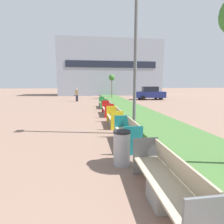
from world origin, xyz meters
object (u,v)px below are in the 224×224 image
at_px(bench_green_frame, 103,104).
at_px(street_lamp_post, 136,44).
at_px(sapling_tree_far, 112,78).
at_px(pedestrian_walking, 77,95).
at_px(litter_bin, 122,148).
at_px(bench_red_frame, 108,110).
at_px(parked_car_distant, 150,93).
at_px(bench_teal_frame, 128,135).
at_px(bench_yellow_frame, 115,119).
at_px(bench_grey_frame, 167,185).

xyz_separation_m(bench_green_frame, street_lamp_post, (0.61, -8.94, 3.52)).
distance_m(sapling_tree_far, pedestrian_walking, 6.60).
distance_m(bench_green_frame, pedestrian_walking, 7.05).
xyz_separation_m(sapling_tree_far, pedestrian_walking, (-5.03, -3.62, -2.27)).
bearing_deg(litter_bin, pedestrian_walking, 97.28).
distance_m(bench_red_frame, parked_car_distant, 13.61).
distance_m(bench_teal_frame, sapling_tree_far, 20.67).
distance_m(pedestrian_walking, parked_car_distant, 10.25).
bearing_deg(bench_teal_frame, bench_green_frame, 89.97).
bearing_deg(bench_yellow_frame, street_lamp_post, -70.35).
height_order(bench_green_frame, parked_car_distant, parked_car_distant).
distance_m(litter_bin, pedestrian_walking, 18.45).
bearing_deg(street_lamp_post, bench_teal_frame, -113.77).
distance_m(bench_teal_frame, bench_yellow_frame, 3.11).
bearing_deg(bench_red_frame, parked_car_distant, 57.41).
relative_size(bench_teal_frame, bench_yellow_frame, 0.98).
height_order(bench_grey_frame, bench_teal_frame, same).
xyz_separation_m(pedestrian_walking, parked_car_distant, (10.18, 1.15, 0.08)).
bearing_deg(sapling_tree_far, litter_bin, -97.01).
bearing_deg(pedestrian_walking, bench_grey_frame, -81.88).
relative_size(bench_teal_frame, litter_bin, 1.99).
bearing_deg(bench_red_frame, bench_teal_frame, -90.05).
distance_m(bench_green_frame, sapling_tree_far, 10.63).
height_order(bench_yellow_frame, sapling_tree_far, sapling_tree_far).
xyz_separation_m(bench_teal_frame, sapling_tree_far, (2.18, 20.37, 2.74)).
height_order(bench_grey_frame, bench_yellow_frame, same).
relative_size(bench_green_frame, street_lamp_post, 0.34).
relative_size(bench_red_frame, pedestrian_walking, 1.46).
relative_size(bench_grey_frame, parked_car_distant, 0.53).
distance_m(bench_teal_frame, bench_red_frame, 6.45).
bearing_deg(sapling_tree_far, bench_yellow_frame, -97.19).
relative_size(sapling_tree_far, pedestrian_walking, 2.20).
relative_size(bench_grey_frame, litter_bin, 2.38).
relative_size(bench_green_frame, parked_car_distant, 0.54).
bearing_deg(litter_bin, bench_green_frame, 87.49).
bearing_deg(bench_grey_frame, street_lamp_post, 82.54).
xyz_separation_m(litter_bin, sapling_tree_far, (2.69, 21.91, 2.62)).
height_order(bench_teal_frame, parked_car_distant, parked_car_distant).
bearing_deg(bench_grey_frame, bench_yellow_frame, 90.04).
xyz_separation_m(bench_teal_frame, bench_red_frame, (0.01, 6.45, 0.01)).
distance_m(bench_yellow_frame, pedestrian_walking, 13.95).
xyz_separation_m(bench_red_frame, sapling_tree_far, (2.17, 13.93, 2.73)).
bearing_deg(bench_grey_frame, sapling_tree_far, 84.75).
distance_m(street_lamp_post, pedestrian_walking, 16.04).
distance_m(bench_yellow_frame, sapling_tree_far, 17.61).
bearing_deg(bench_grey_frame, bench_teal_frame, 90.08).
height_order(street_lamp_post, parked_car_distant, street_lamp_post).
height_order(bench_grey_frame, pedestrian_walking, pedestrian_walking).
bearing_deg(bench_red_frame, pedestrian_walking, 105.50).
bearing_deg(bench_green_frame, parked_car_distant, 45.96).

